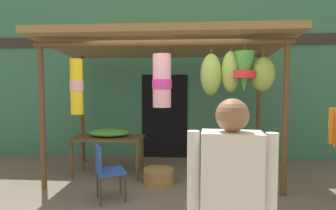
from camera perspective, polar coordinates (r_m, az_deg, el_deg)
name	(u,v)px	position (r m, az deg, el deg)	size (l,w,h in m)	color
ground_plane	(165,197)	(4.51, -0.72, -18.54)	(30.00, 30.00, 0.00)	#60564C
shop_facade	(174,64)	(6.77, 1.32, 8.36)	(11.59, 0.29, 4.51)	#387056
market_stall_canopy	(171,54)	(5.11, 0.70, 10.52)	(4.44, 2.20, 2.67)	brown
display_table	(108,141)	(5.50, -12.25, -7.30)	(1.33, 0.65, 0.75)	brown
flower_heap_on_table	(110,133)	(5.51, -11.92, -5.61)	(0.77, 0.54, 0.15)	green
folding_chair	(106,168)	(4.33, -12.75, -12.52)	(0.53, 0.53, 0.84)	#2347A8
wicker_basket_by_table	(159,176)	(5.07, -1.93, -14.44)	(0.54, 0.54, 0.26)	olive
vendor_in_orange	(231,198)	(2.01, 12.86, -18.16)	(0.59, 0.25, 1.63)	silver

